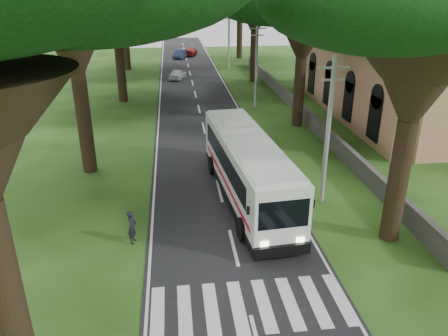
# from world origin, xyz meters

# --- Properties ---
(ground) EXTENTS (140.00, 140.00, 0.00)m
(ground) POSITION_xyz_m (0.00, 0.00, 0.00)
(ground) COLOR #1F4012
(ground) RESTS_ON ground
(road) EXTENTS (8.00, 120.00, 0.04)m
(road) POSITION_xyz_m (0.00, 25.00, 0.01)
(road) COLOR black
(road) RESTS_ON ground
(crosswalk) EXTENTS (8.00, 3.00, 0.01)m
(crosswalk) POSITION_xyz_m (0.00, -2.00, 0.00)
(crosswalk) COLOR silver
(crosswalk) RESTS_ON ground
(property_wall) EXTENTS (0.35, 50.00, 1.20)m
(property_wall) POSITION_xyz_m (9.00, 24.00, 0.60)
(property_wall) COLOR #383533
(property_wall) RESTS_ON ground
(church) EXTENTS (14.00, 24.00, 11.60)m
(church) POSITION_xyz_m (17.86, 21.55, 4.91)
(church) COLOR tan
(church) RESTS_ON ground
(pole_near) EXTENTS (1.60, 0.24, 8.00)m
(pole_near) POSITION_xyz_m (5.50, 6.00, 4.18)
(pole_near) COLOR gray
(pole_near) RESTS_ON ground
(pole_mid) EXTENTS (1.60, 0.24, 8.00)m
(pole_mid) POSITION_xyz_m (5.50, 26.00, 4.18)
(pole_mid) COLOR gray
(pole_mid) RESTS_ON ground
(pole_far) EXTENTS (1.60, 0.24, 8.00)m
(pole_far) POSITION_xyz_m (5.50, 46.00, 4.18)
(pole_far) COLOR gray
(pole_far) RESTS_ON ground
(coach_bus) EXTENTS (3.66, 12.44, 3.62)m
(coach_bus) POSITION_xyz_m (1.42, 6.92, 1.95)
(coach_bus) COLOR white
(coach_bus) RESTS_ON ground
(distant_car_a) EXTENTS (2.50, 3.93, 1.25)m
(distant_car_a) POSITION_xyz_m (-1.73, 40.28, 0.65)
(distant_car_a) COLOR #B5B6BB
(distant_car_a) RESTS_ON road
(distant_car_b) EXTENTS (2.64, 4.29, 1.34)m
(distant_car_b) POSITION_xyz_m (-0.89, 57.01, 0.70)
(distant_car_b) COLOR navy
(distant_car_b) RESTS_ON road
(distant_car_c) EXTENTS (2.82, 4.80, 1.31)m
(distant_car_c) POSITION_xyz_m (0.80, 59.80, 0.68)
(distant_car_c) COLOR #A01F17
(distant_car_c) RESTS_ON road
(pedestrian) EXTENTS (0.50, 0.66, 1.64)m
(pedestrian) POSITION_xyz_m (-4.62, 3.04, 0.82)
(pedestrian) COLOR black
(pedestrian) RESTS_ON ground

